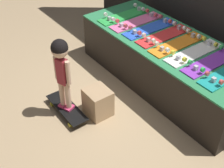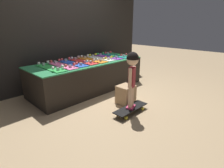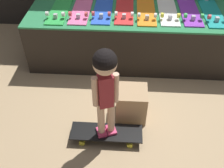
% 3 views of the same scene
% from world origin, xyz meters
% --- Properties ---
extents(ground_plane, '(16.00, 16.00, 0.00)m').
position_xyz_m(ground_plane, '(0.00, 0.00, 0.00)').
color(ground_plane, tan).
extents(display_rack, '(2.46, 0.96, 0.62)m').
position_xyz_m(display_rack, '(0.00, 0.56, 0.31)').
color(display_rack, black).
rests_on(display_rack, ground_plane).
extents(skateboard_green_on_rack, '(0.21, 0.80, 0.09)m').
position_xyz_m(skateboard_green_on_rack, '(-0.87, 0.54, 0.64)').
color(skateboard_green_on_rack, green).
rests_on(skateboard_green_on_rack, display_rack).
extents(skateboard_pink_on_rack, '(0.21, 0.80, 0.09)m').
position_xyz_m(skateboard_pink_on_rack, '(-0.62, 0.55, 0.64)').
color(skateboard_pink_on_rack, pink).
rests_on(skateboard_pink_on_rack, display_rack).
extents(skateboard_blue_on_rack, '(0.21, 0.80, 0.09)m').
position_xyz_m(skateboard_blue_on_rack, '(-0.37, 0.57, 0.64)').
color(skateboard_blue_on_rack, blue).
rests_on(skateboard_blue_on_rack, display_rack).
extents(skateboard_red_on_rack, '(0.21, 0.80, 0.09)m').
position_xyz_m(skateboard_red_on_rack, '(-0.12, 0.58, 0.64)').
color(skateboard_red_on_rack, red).
rests_on(skateboard_red_on_rack, display_rack).
extents(skateboard_orange_on_rack, '(0.21, 0.80, 0.09)m').
position_xyz_m(skateboard_orange_on_rack, '(0.12, 0.57, 0.64)').
color(skateboard_orange_on_rack, orange).
rests_on(skateboard_orange_on_rack, display_rack).
extents(skateboard_white_on_rack, '(0.21, 0.80, 0.09)m').
position_xyz_m(skateboard_white_on_rack, '(0.37, 0.58, 0.64)').
color(skateboard_white_on_rack, white).
rests_on(skateboard_white_on_rack, display_rack).
extents(skateboard_purple_on_rack, '(0.21, 0.80, 0.09)m').
position_xyz_m(skateboard_purple_on_rack, '(0.62, 0.59, 0.64)').
color(skateboard_purple_on_rack, purple).
rests_on(skateboard_purple_on_rack, display_rack).
extents(skateboard_on_floor, '(0.66, 0.20, 0.09)m').
position_xyz_m(skateboard_on_floor, '(-0.24, -0.81, 0.07)').
color(skateboard_on_floor, black).
rests_on(skateboard_on_floor, ground_plane).
extents(child, '(0.21, 0.18, 0.90)m').
position_xyz_m(child, '(-0.24, -0.81, 0.72)').
color(child, '#E03D6B').
rests_on(child, skateboard_on_floor).
extents(storage_box, '(0.29, 0.27, 0.34)m').
position_xyz_m(storage_box, '(-0.02, -0.51, 0.17)').
color(storage_box, tan).
rests_on(storage_box, ground_plane).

